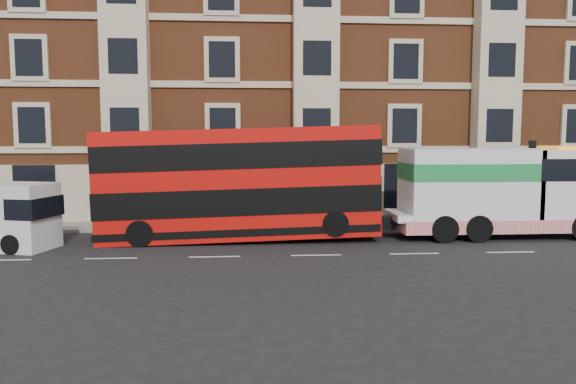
# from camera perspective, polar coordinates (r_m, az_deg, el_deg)

# --- Properties ---
(ground) EXTENTS (120.00, 120.00, 0.00)m
(ground) POSITION_cam_1_polar(r_m,az_deg,el_deg) (22.48, 2.84, -6.44)
(ground) COLOR black
(ground) RESTS_ON ground
(sidewalk) EXTENTS (90.00, 3.00, 0.15)m
(sidewalk) POSITION_cam_1_polar(r_m,az_deg,el_deg) (29.80, 1.08, -3.28)
(sidewalk) COLOR slate
(sidewalk) RESTS_ON ground
(victorian_terrace) EXTENTS (45.00, 12.00, 20.40)m
(victorian_terrace) POSITION_cam_1_polar(r_m,az_deg,el_deg) (37.34, 0.81, 13.92)
(victorian_terrace) COLOR brown
(victorian_terrace) RESTS_ON ground
(lamp_post_west) EXTENTS (0.35, 0.15, 4.35)m
(lamp_post_west) POSITION_cam_1_polar(r_m,az_deg,el_deg) (28.28, -10.87, 1.44)
(lamp_post_west) COLOR black
(lamp_post_west) RESTS_ON sidewalk
(lamp_post_east) EXTENTS (0.35, 0.15, 4.35)m
(lamp_post_east) POSITION_cam_1_polar(r_m,az_deg,el_deg) (31.71, 23.47, 1.52)
(lamp_post_east) COLOR black
(lamp_post_east) RESTS_ON sidewalk
(double_decker_bus) EXTENTS (12.46, 2.86, 5.05)m
(double_decker_bus) POSITION_cam_1_polar(r_m,az_deg,el_deg) (25.43, -5.03, 1.05)
(double_decker_bus) COLOR red
(double_decker_bus) RESTS_ON ground
(tow_truck) EXTENTS (9.98, 2.95, 4.16)m
(tow_truck) POSITION_cam_1_polar(r_m,az_deg,el_deg) (28.02, 20.48, 0.18)
(tow_truck) COLOR silver
(tow_truck) RESTS_ON ground
(pedestrian) EXTENTS (0.64, 0.43, 1.70)m
(pedestrian) POSITION_cam_1_polar(r_m,az_deg,el_deg) (29.82, -12.47, -1.61)
(pedestrian) COLOR #211B36
(pedestrian) RESTS_ON sidewalk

